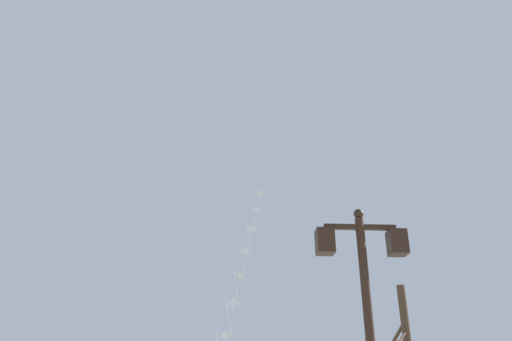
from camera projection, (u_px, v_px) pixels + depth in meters
twin_lantern_lamp_post at (366, 292)px, 7.54m from camera, size 1.45×0.28×4.41m
kite_train at (240, 275)px, 25.10m from camera, size 3.10×9.62×13.98m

